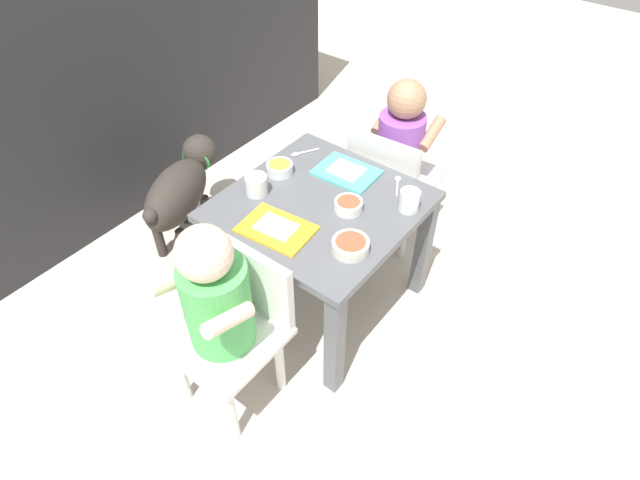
{
  "coord_description": "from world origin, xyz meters",
  "views": [
    {
      "loc": [
        -0.98,
        -0.76,
        1.45
      ],
      "look_at": [
        0.0,
        0.0,
        0.28
      ],
      "focal_mm": 30.08,
      "sensor_mm": 36.0,
      "label": 1
    }
  ],
  "objects_px": {
    "food_tray_left": "(276,228)",
    "veggie_bowl_near": "(348,205)",
    "water_cup_left": "(409,202)",
    "dining_table": "(320,222)",
    "cereal_bowl_right_side": "(350,245)",
    "seated_child_left": "(220,301)",
    "spoon_by_right_tray": "(398,183)",
    "water_cup_right": "(257,186)",
    "cereal_bowl_left_side": "(280,168)",
    "seated_child_right": "(398,148)",
    "spoon_by_left_tray": "(302,153)",
    "dog": "(181,188)",
    "food_tray_right": "(347,172)"
  },
  "relations": [
    {
      "from": "food_tray_left",
      "to": "veggie_bowl_near",
      "type": "bearing_deg",
      "value": -29.19
    },
    {
      "from": "water_cup_left",
      "to": "dining_table",
      "type": "bearing_deg",
      "value": 121.5
    },
    {
      "from": "cereal_bowl_right_side",
      "to": "seated_child_left",
      "type": "bearing_deg",
      "value": 153.3
    },
    {
      "from": "veggie_bowl_near",
      "to": "spoon_by_right_tray",
      "type": "distance_m",
      "value": 0.2
    },
    {
      "from": "water_cup_right",
      "to": "cereal_bowl_left_side",
      "type": "xyz_separation_m",
      "value": [
        0.12,
        0.01,
        -0.01
      ]
    },
    {
      "from": "seated_child_right",
      "to": "spoon_by_left_tray",
      "type": "relative_size",
      "value": 6.97
    },
    {
      "from": "water_cup_right",
      "to": "seated_child_left",
      "type": "bearing_deg",
      "value": -150.74
    },
    {
      "from": "dining_table",
      "to": "seated_child_right",
      "type": "distance_m",
      "value": 0.44
    },
    {
      "from": "seated_child_left",
      "to": "cereal_bowl_left_side",
      "type": "distance_m",
      "value": 0.53
    },
    {
      "from": "seated_child_right",
      "to": "veggie_bowl_near",
      "type": "relative_size",
      "value": 7.73
    },
    {
      "from": "cereal_bowl_left_side",
      "to": "spoon_by_left_tray",
      "type": "distance_m",
      "value": 0.13
    },
    {
      "from": "dog",
      "to": "food_tray_left",
      "type": "bearing_deg",
      "value": -101.69
    },
    {
      "from": "seated_child_left",
      "to": "dog",
      "type": "relative_size",
      "value": 1.41
    },
    {
      "from": "food_tray_left",
      "to": "spoon_by_right_tray",
      "type": "distance_m",
      "value": 0.42
    },
    {
      "from": "seated_child_right",
      "to": "cereal_bowl_left_side",
      "type": "distance_m",
      "value": 0.45
    },
    {
      "from": "seated_child_left",
      "to": "cereal_bowl_left_side",
      "type": "relative_size",
      "value": 7.87
    },
    {
      "from": "seated_child_left",
      "to": "seated_child_right",
      "type": "xyz_separation_m",
      "value": [
        0.88,
        0.01,
        -0.01
      ]
    },
    {
      "from": "water_cup_right",
      "to": "spoon_by_right_tray",
      "type": "distance_m",
      "value": 0.44
    },
    {
      "from": "cereal_bowl_right_side",
      "to": "water_cup_right",
      "type": "bearing_deg",
      "value": 85.3
    },
    {
      "from": "seated_child_right",
      "to": "water_cup_right",
      "type": "xyz_separation_m",
      "value": [
        -0.52,
        0.19,
        0.06
      ]
    },
    {
      "from": "seated_child_left",
      "to": "veggie_bowl_near",
      "type": "distance_m",
      "value": 0.47
    },
    {
      "from": "food_tray_right",
      "to": "seated_child_left",
      "type": "bearing_deg",
      "value": -175.72
    },
    {
      "from": "food_tray_right",
      "to": "water_cup_right",
      "type": "relative_size",
      "value": 2.99
    },
    {
      "from": "water_cup_left",
      "to": "spoon_by_right_tray",
      "type": "xyz_separation_m",
      "value": [
        0.08,
        0.09,
        -0.03
      ]
    },
    {
      "from": "seated_child_right",
      "to": "cereal_bowl_right_side",
      "type": "xyz_separation_m",
      "value": [
        -0.55,
        -0.18,
        0.05
      ]
    },
    {
      "from": "dining_table",
      "to": "cereal_bowl_right_side",
      "type": "xyz_separation_m",
      "value": [
        -0.11,
        -0.19,
        0.09
      ]
    },
    {
      "from": "spoon_by_left_tray",
      "to": "seated_child_right",
      "type": "bearing_deg",
      "value": -38.3
    },
    {
      "from": "dining_table",
      "to": "veggie_bowl_near",
      "type": "height_order",
      "value": "veggie_bowl_near"
    },
    {
      "from": "food_tray_left",
      "to": "spoon_by_right_tray",
      "type": "relative_size",
      "value": 2.32
    },
    {
      "from": "seated_child_left",
      "to": "cereal_bowl_left_side",
      "type": "height_order",
      "value": "seated_child_left"
    },
    {
      "from": "food_tray_right",
      "to": "water_cup_left",
      "type": "xyz_separation_m",
      "value": [
        -0.03,
        -0.25,
        0.02
      ]
    },
    {
      "from": "food_tray_right",
      "to": "spoon_by_left_tray",
      "type": "bearing_deg",
      "value": 90.09
    },
    {
      "from": "water_cup_right",
      "to": "spoon_by_left_tray",
      "type": "relative_size",
      "value": 0.72
    },
    {
      "from": "seated_child_right",
      "to": "water_cup_left",
      "type": "xyz_separation_m",
      "value": [
        -0.3,
        -0.22,
        0.06
      ]
    },
    {
      "from": "veggie_bowl_near",
      "to": "cereal_bowl_right_side",
      "type": "bearing_deg",
      "value": -142.73
    },
    {
      "from": "cereal_bowl_left_side",
      "to": "seated_child_right",
      "type": "bearing_deg",
      "value": -26.94
    },
    {
      "from": "dining_table",
      "to": "food_tray_left",
      "type": "relative_size",
      "value": 2.58
    },
    {
      "from": "seated_child_right",
      "to": "food_tray_right",
      "type": "relative_size",
      "value": 3.26
    },
    {
      "from": "food_tray_left",
      "to": "food_tray_right",
      "type": "height_order",
      "value": "same"
    },
    {
      "from": "cereal_bowl_right_side",
      "to": "spoon_by_left_tray",
      "type": "height_order",
      "value": "cereal_bowl_right_side"
    },
    {
      "from": "spoon_by_left_tray",
      "to": "spoon_by_right_tray",
      "type": "distance_m",
      "value": 0.34
    },
    {
      "from": "food_tray_left",
      "to": "spoon_by_left_tray",
      "type": "relative_size",
      "value": 2.34
    },
    {
      "from": "dog",
      "to": "food_tray_left",
      "type": "distance_m",
      "value": 0.64
    },
    {
      "from": "seated_child_right",
      "to": "spoon_by_right_tray",
      "type": "bearing_deg",
      "value": -149.77
    },
    {
      "from": "dining_table",
      "to": "water_cup_left",
      "type": "xyz_separation_m",
      "value": [
        0.14,
        -0.22,
        0.1
      ]
    },
    {
      "from": "dining_table",
      "to": "veggie_bowl_near",
      "type": "relative_size",
      "value": 6.69
    },
    {
      "from": "food_tray_left",
      "to": "water_cup_left",
      "type": "bearing_deg",
      "value": -38.9
    },
    {
      "from": "spoon_by_left_tray",
      "to": "food_tray_right",
      "type": "bearing_deg",
      "value": -89.91
    },
    {
      "from": "seated_child_left",
      "to": "water_cup_left",
      "type": "height_order",
      "value": "seated_child_left"
    },
    {
      "from": "dining_table",
      "to": "spoon_by_right_tray",
      "type": "bearing_deg",
      "value": -31.41
    }
  ]
}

